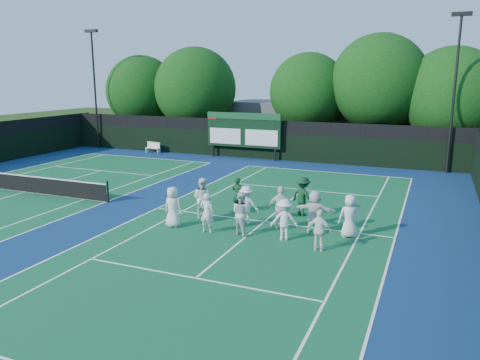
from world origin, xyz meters
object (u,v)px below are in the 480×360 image
at_px(scoreboard, 243,130).
at_px(tennis_net, 25,183).
at_px(coach_left, 238,195).
at_px(bench, 153,147).

relative_size(scoreboard, tennis_net, 0.53).
xyz_separation_m(tennis_net, coach_left, (12.27, 1.06, 0.32)).
distance_m(bench, coach_left, 18.83).
bearing_deg(scoreboard, tennis_net, -115.60).
bearing_deg(coach_left, bench, -33.18).
distance_m(scoreboard, tennis_net, 16.26).
height_order(scoreboard, tennis_net, scoreboard).
height_order(tennis_net, coach_left, coach_left).
xyz_separation_m(scoreboard, bench, (-8.04, -0.22, -1.71)).
relative_size(tennis_net, bench, 7.81).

